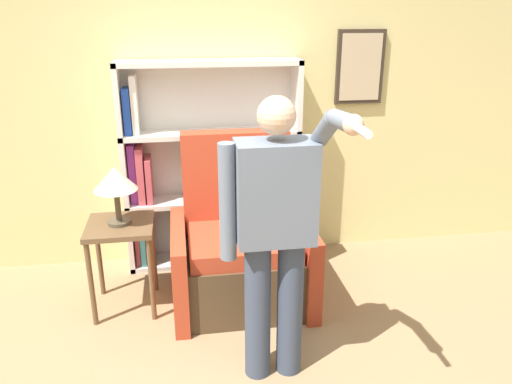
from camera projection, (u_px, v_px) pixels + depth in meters
name	position (u px, v px, depth m)	size (l,w,h in m)	color
wall_back	(206.00, 95.00, 4.02)	(8.00, 0.11, 2.80)	#DBCC84
bookcase	(198.00, 170.00, 4.06)	(1.42, 0.28, 1.69)	silver
armchair	(241.00, 250.00, 3.68)	(1.00, 0.82, 1.22)	#4C3823
person_standing	(275.00, 228.00, 2.69)	(0.57, 0.78, 1.66)	#384256
side_table	(121.00, 239.00, 3.49)	(0.46, 0.46, 0.66)	brown
table_lamp	(115.00, 181.00, 3.34)	(0.29, 0.29, 0.41)	#4C4233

